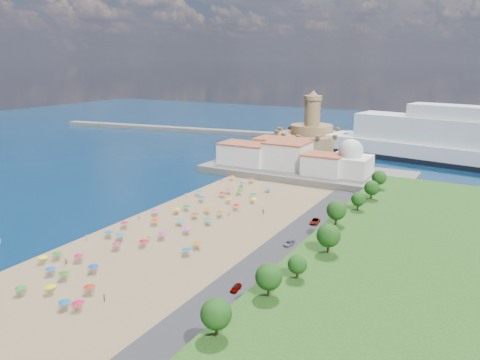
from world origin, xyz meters
The scene contains 11 objects.
ground centered at (0.00, 0.00, 0.00)m, with size 700.00×700.00×0.00m, color #071938.
terrace centered at (10.00, 73.00, 1.50)m, with size 90.00×36.00×3.00m, color #59544C.
jetty centered at (-12.00, 108.00, 1.20)m, with size 18.00×70.00×2.40m, color #59544C.
breakwater centered at (-110.00, 153.00, 1.30)m, with size 200.00×7.00×2.60m, color #59544C.
waterfront_buildings centered at (-3.05, 73.64, 7.88)m, with size 57.00×29.00×11.00m.
domed_building centered at (30.00, 71.00, 8.97)m, with size 16.00×16.00×15.00m.
fortress centered at (-12.00, 138.00, 6.68)m, with size 40.00×40.00×32.40m.
beach_parasols centered at (-1.16, -11.34, 2.15)m, with size 31.17×118.81×2.20m.
beachgoers centered at (-1.13, -3.40, 1.13)m, with size 34.63×102.77×1.90m.
parked_cars centered at (36.00, 5.38, 1.36)m, with size 2.91×70.04×1.40m.
hillside_trees centered at (47.90, -8.16, 9.88)m, with size 10.06×107.95×7.04m.
Camera 1 is at (81.65, -114.22, 49.28)m, focal length 35.00 mm.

